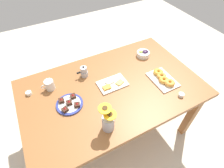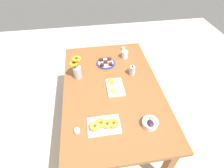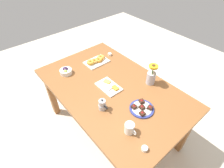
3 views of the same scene
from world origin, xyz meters
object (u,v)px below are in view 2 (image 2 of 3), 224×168
Objects in this scene: dining_table at (112,92)px; cheese_platter at (115,87)px; croissant_platter at (104,125)px; moka_pot at (132,71)px; flower_vase at (77,71)px; jam_cup_berry at (123,48)px; jam_cup_honey at (77,131)px; dessert_plate at (106,63)px; coffee_mug at (125,54)px; grape_bowl at (150,123)px.

cheese_platter is at bearing -121.44° from dining_table.
moka_pot reaches higher than croissant_platter.
flower_vase is at bearing 58.50° from cheese_platter.
jam_cup_berry is (0.68, -0.26, 0.10)m from dining_table.
jam_cup_honey is at bearing 94.60° from croissant_platter.
cheese_platter is 1.18× the size of dessert_plate.
croissant_platter is at bearing -163.07° from flower_vase.
dessert_plate reaches higher than jam_cup_berry.
moka_pot is at bearing -51.31° from cheese_platter.
flower_vase reaches higher than moka_pot.
cheese_platter is (-0.51, 0.21, -0.04)m from coffee_mug.
jam_cup_honey is 1.31m from jam_cup_berry.
jam_cup_honey is (-0.48, 0.37, 0.10)m from dining_table.
flower_vase is at bearing 16.93° from croissant_platter.
flower_vase reaches higher than croissant_platter.
croissant_platter is (-0.44, 0.17, 0.01)m from cheese_platter.
dining_table is at bearing -121.50° from flower_vase.
cheese_platter is 0.47m from croissant_platter.
dessert_plate is (0.91, 0.26, -0.02)m from grape_bowl.
jam_cup_honey is at bearing 158.04° from dessert_plate.
dining_table is 13.45× the size of moka_pot.
jam_cup_honey is 0.20× the size of flower_vase.
coffee_mug reaches higher than dessert_plate.
grape_bowl is 1.18m from jam_cup_berry.
jam_cup_honey is (-0.46, 0.39, 0.01)m from cheese_platter.
croissant_platter is 1.20m from jam_cup_berry.
grape_bowl is at bearing -155.77° from cheese_platter.
coffee_mug is 0.96× the size of moka_pot.
cheese_platter is 5.42× the size of jam_cup_honey.
dining_table is 14.02× the size of coffee_mug.
moka_pot reaches higher than cheese_platter.
croissant_platter is 1.28× the size of dessert_plate.
grape_bowl reaches higher than jam_cup_honey.
dining_table is at bearing 26.00° from grape_bowl.
dining_table is 0.49m from croissant_platter.
cheese_platter is at bearing -121.50° from flower_vase.
moka_pot is (0.62, -0.39, 0.03)m from croissant_platter.
grape_bowl is 2.81× the size of jam_cup_berry.
grape_bowl is 0.61× the size of dessert_plate.
grape_bowl reaches higher than jam_cup_berry.
coffee_mug is 0.55m from cheese_platter.
moka_pot is at bearing -32.31° from croissant_platter.
jam_cup_honey is at bearing 136.08° from moka_pot.
jam_cup_berry is (1.18, -0.01, -0.01)m from grape_bowl.
jam_cup_honey is at bearing 142.52° from dining_table.
croissant_platter is at bearing 83.09° from grape_bowl.
moka_pot is (-0.05, -0.60, -0.03)m from flower_vase.
coffee_mug is 0.27m from dessert_plate.
flower_vase is (-0.28, 0.58, 0.04)m from coffee_mug.
coffee_mug is 0.33m from moka_pot.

